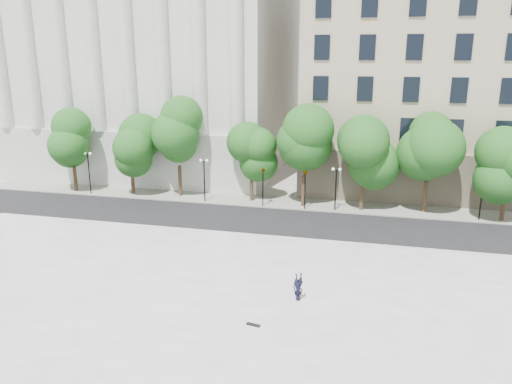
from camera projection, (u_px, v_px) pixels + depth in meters
ground at (179, 335)px, 25.32m from camera, size 160.00×160.00×0.00m
plaza at (199, 303)px, 28.07m from camera, size 44.00×22.00×0.45m
street at (259, 222)px, 42.19m from camera, size 60.00×8.00×0.02m
far_sidewalk at (273, 202)px, 47.80m from camera, size 60.00×4.00×0.12m
building_west at (163, 61)px, 61.79m from camera, size 31.50×27.65×25.60m
building_east at (480, 79)px, 54.37m from camera, size 36.00×26.15×23.00m
traffic_light_west at (263, 168)px, 45.35m from camera, size 0.80×1.94×4.26m
traffic_light_east at (306, 170)px, 44.48m from camera, size 0.53×1.93×4.27m
person_lying at (298, 296)px, 27.89m from camera, size 1.37×1.68×0.44m
skateboard at (253, 325)px, 25.32m from camera, size 0.75×0.33×0.07m
street_trees at (275, 152)px, 45.93m from camera, size 44.67×5.06×7.79m
lamp_posts at (268, 176)px, 45.77m from camera, size 37.61×0.28×4.36m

